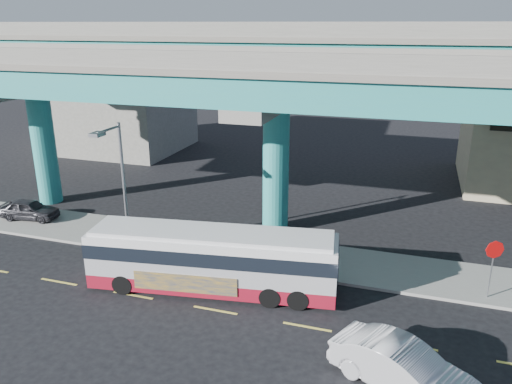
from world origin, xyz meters
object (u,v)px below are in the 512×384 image
(street_lamp, at_px, (117,170))
(stop_sign, at_px, (494,257))
(transit_bus, at_px, (212,258))
(parked_car, at_px, (29,209))
(sedan, at_px, (403,367))

(street_lamp, relative_size, stop_sign, 2.49)
(transit_bus, distance_m, parked_car, 14.65)
(parked_car, bearing_deg, sedan, -118.17)
(transit_bus, height_order, stop_sign, transit_bus)
(transit_bus, height_order, street_lamp, street_lamp)
(sedan, bearing_deg, parked_car, 94.23)
(transit_bus, xyz_separation_m, sedan, (8.53, -4.14, -0.77))
(transit_bus, relative_size, sedan, 2.22)
(parked_car, bearing_deg, street_lamp, -112.71)
(sedan, relative_size, parked_car, 1.37)
(sedan, xyz_separation_m, parked_car, (-22.52, 8.40, -0.04))
(street_lamp, bearing_deg, transit_bus, -19.41)
(stop_sign, bearing_deg, street_lamp, -176.81)
(transit_bus, bearing_deg, sedan, -34.30)
(sedan, height_order, stop_sign, stop_sign)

